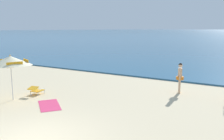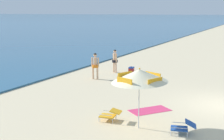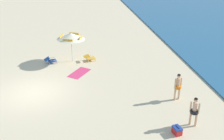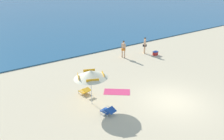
{
  "view_description": "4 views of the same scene",
  "coord_description": "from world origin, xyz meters",
  "px_view_note": "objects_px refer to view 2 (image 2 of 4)",
  "views": [
    {
      "loc": [
        5.89,
        -4.76,
        3.6
      ],
      "look_at": [
        -0.25,
        5.6,
        1.49
      ],
      "focal_mm": 38.3,
      "sensor_mm": 36.0,
      "label": 1
    },
    {
      "loc": [
        -14.93,
        -1.27,
        4.34
      ],
      "look_at": [
        -1.21,
        5.4,
        1.47
      ],
      "focal_mm": 50.27,
      "sensor_mm": 36.0,
      "label": 2
    },
    {
      "loc": [
        16.44,
        1.71,
        9.16
      ],
      "look_at": [
        0.27,
        4.93,
        1.22
      ],
      "focal_mm": 46.88,
      "sensor_mm": 36.0,
      "label": 3
    },
    {
      "loc": [
        -10.74,
        -8.51,
        7.67
      ],
      "look_at": [
        -1.54,
        4.57,
        0.98
      ],
      "focal_mm": 37.53,
      "sensor_mm": 36.0,
      "label": 4
    }
  ],
  "objects_px": {
    "cooler_box": "(131,70)",
    "beach_umbrella_striped_main": "(139,76)",
    "lounge_chair_under_umbrella": "(110,114)",
    "person_standing_beside": "(95,64)",
    "beach_towel": "(150,110)",
    "person_standing_near_shore": "(115,59)",
    "lounge_chair_beside_umbrella": "(183,127)"
  },
  "relations": [
    {
      "from": "beach_umbrella_striped_main",
      "to": "person_standing_beside",
      "type": "relative_size",
      "value": 1.75
    },
    {
      "from": "lounge_chair_under_umbrella",
      "to": "person_standing_beside",
      "type": "bearing_deg",
      "value": 33.3
    },
    {
      "from": "person_standing_near_shore",
      "to": "person_standing_beside",
      "type": "height_order",
      "value": "person_standing_beside"
    },
    {
      "from": "beach_umbrella_striped_main",
      "to": "cooler_box",
      "type": "bearing_deg",
      "value": 23.87
    },
    {
      "from": "lounge_chair_under_umbrella",
      "to": "person_standing_beside",
      "type": "distance_m",
      "value": 8.01
    },
    {
      "from": "beach_umbrella_striped_main",
      "to": "beach_towel",
      "type": "bearing_deg",
      "value": 8.19
    },
    {
      "from": "beach_umbrella_striped_main",
      "to": "person_standing_near_shore",
      "type": "bearing_deg",
      "value": 30.1
    },
    {
      "from": "lounge_chair_under_umbrella",
      "to": "lounge_chair_beside_umbrella",
      "type": "xyz_separation_m",
      "value": [
        -0.09,
        -2.95,
        -0.01
      ]
    },
    {
      "from": "lounge_chair_under_umbrella",
      "to": "person_standing_near_shore",
      "type": "xyz_separation_m",
      "value": [
        9.24,
        4.19,
        0.68
      ]
    },
    {
      "from": "lounge_chair_beside_umbrella",
      "to": "cooler_box",
      "type": "xyz_separation_m",
      "value": [
        9.84,
        6.07,
        -0.07
      ]
    },
    {
      "from": "person_standing_near_shore",
      "to": "person_standing_beside",
      "type": "xyz_separation_m",
      "value": [
        -2.57,
        0.19,
        0.02
      ]
    },
    {
      "from": "lounge_chair_beside_umbrella",
      "to": "person_standing_near_shore",
      "type": "xyz_separation_m",
      "value": [
        9.33,
        7.14,
        0.69
      ]
    },
    {
      "from": "beach_umbrella_striped_main",
      "to": "cooler_box",
      "type": "height_order",
      "value": "beach_umbrella_striped_main"
    },
    {
      "from": "cooler_box",
      "to": "beach_umbrella_striped_main",
      "type": "bearing_deg",
      "value": -156.13
    },
    {
      "from": "person_standing_near_shore",
      "to": "cooler_box",
      "type": "relative_size",
      "value": 3.03
    },
    {
      "from": "lounge_chair_under_umbrella",
      "to": "beach_towel",
      "type": "xyz_separation_m",
      "value": [
        1.97,
        -0.98,
        -0.27
      ]
    },
    {
      "from": "lounge_chair_beside_umbrella",
      "to": "beach_towel",
      "type": "relative_size",
      "value": 0.55
    },
    {
      "from": "lounge_chair_beside_umbrella",
      "to": "person_standing_near_shore",
      "type": "height_order",
      "value": "person_standing_near_shore"
    },
    {
      "from": "lounge_chair_beside_umbrella",
      "to": "person_standing_near_shore",
      "type": "distance_m",
      "value": 11.77
    },
    {
      "from": "beach_umbrella_striped_main",
      "to": "lounge_chair_under_umbrella",
      "type": "height_order",
      "value": "beach_umbrella_striped_main"
    },
    {
      "from": "lounge_chair_under_umbrella",
      "to": "person_standing_near_shore",
      "type": "height_order",
      "value": "person_standing_near_shore"
    },
    {
      "from": "person_standing_near_shore",
      "to": "person_standing_beside",
      "type": "relative_size",
      "value": 0.98
    },
    {
      "from": "lounge_chair_under_umbrella",
      "to": "beach_umbrella_striped_main",
      "type": "bearing_deg",
      "value": -100.06
    },
    {
      "from": "person_standing_beside",
      "to": "person_standing_near_shore",
      "type": "bearing_deg",
      "value": -4.17
    },
    {
      "from": "beach_umbrella_striped_main",
      "to": "person_standing_beside",
      "type": "height_order",
      "value": "beach_umbrella_striped_main"
    },
    {
      "from": "beach_umbrella_striped_main",
      "to": "cooler_box",
      "type": "xyz_separation_m",
      "value": [
        9.97,
        4.41,
        -1.81
      ]
    },
    {
      "from": "beach_umbrella_striped_main",
      "to": "person_standing_near_shore",
      "type": "xyz_separation_m",
      "value": [
        9.47,
        5.49,
        -1.05
      ]
    },
    {
      "from": "person_standing_beside",
      "to": "beach_towel",
      "type": "distance_m",
      "value": 7.19
    },
    {
      "from": "person_standing_beside",
      "to": "cooler_box",
      "type": "bearing_deg",
      "value": -22.29
    },
    {
      "from": "lounge_chair_beside_umbrella",
      "to": "beach_umbrella_striped_main",
      "type": "bearing_deg",
      "value": 94.72
    },
    {
      "from": "person_standing_near_shore",
      "to": "person_standing_beside",
      "type": "bearing_deg",
      "value": 175.83
    },
    {
      "from": "person_standing_near_shore",
      "to": "beach_umbrella_striped_main",
      "type": "bearing_deg",
      "value": -149.9
    }
  ]
}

